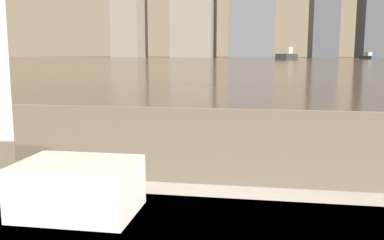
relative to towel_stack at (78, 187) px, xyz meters
name	(u,v)px	position (x,y,z in m)	size (l,w,h in m)	color
towel_stack	(78,187)	(0.00, 0.00, 0.00)	(0.26, 0.19, 0.12)	white
harbor_water	(262,61)	(0.13, 61.27, -0.61)	(180.00, 110.00, 0.01)	gray
harbor_boat_3	(287,55)	(4.04, 71.59, 0.12)	(3.85, 5.79, 2.06)	#2D2D33
harbor_boat_5	(368,57)	(19.52, 84.08, -0.16)	(2.51, 3.58, 1.28)	navy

